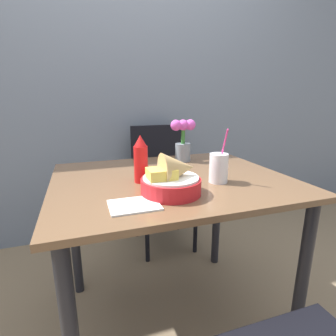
{
  "coord_description": "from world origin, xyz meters",
  "views": [
    {
      "loc": [
        -0.37,
        -1.05,
        1.11
      ],
      "look_at": [
        -0.04,
        -0.06,
        0.82
      ],
      "focal_mm": 28.0,
      "sensor_mm": 36.0,
      "label": 1
    }
  ],
  "objects": [
    {
      "name": "ground_plane",
      "position": [
        0.0,
        0.0,
        0.0
      ],
      "size": [
        12.0,
        12.0,
        0.0
      ],
      "primitive_type": "plane",
      "color": "#7A664C"
    },
    {
      "name": "napkin",
      "position": [
        -0.22,
        -0.27,
        0.77
      ],
      "size": [
        0.16,
        0.13,
        0.01
      ],
      "color": "white",
      "rests_on": "dining_table"
    },
    {
      "name": "food_basket",
      "position": [
        -0.06,
        -0.2,
        0.82
      ],
      "size": [
        0.22,
        0.22,
        0.16
      ],
      "color": "red",
      "rests_on": "dining_table"
    },
    {
      "name": "chair_far_window",
      "position": [
        0.19,
        0.79,
        0.54
      ],
      "size": [
        0.4,
        0.4,
        0.9
      ],
      "color": "black",
      "rests_on": "ground_plane"
    },
    {
      "name": "dining_table",
      "position": [
        0.0,
        0.0,
        0.65
      ],
      "size": [
        1.02,
        0.84,
        0.76
      ],
      "color": "brown",
      "rests_on": "ground_plane"
    },
    {
      "name": "flower_vase",
      "position": [
        0.16,
        0.27,
        0.88
      ],
      "size": [
        0.14,
        0.08,
        0.23
      ],
      "color": "gray",
      "rests_on": "dining_table"
    },
    {
      "name": "ketchup_bottle",
      "position": [
        -0.14,
        -0.02,
        0.86
      ],
      "size": [
        0.06,
        0.06,
        0.2
      ],
      "color": "red",
      "rests_on": "dining_table"
    },
    {
      "name": "wall_window",
      "position": [
        0.0,
        1.04,
        1.3
      ],
      "size": [
        7.0,
        0.06,
        2.6
      ],
      "color": "slate",
      "rests_on": "ground_plane"
    },
    {
      "name": "drink_cup",
      "position": [
        0.16,
        -0.13,
        0.82
      ],
      "size": [
        0.08,
        0.08,
        0.23
      ],
      "color": "silver",
      "rests_on": "dining_table"
    }
  ]
}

